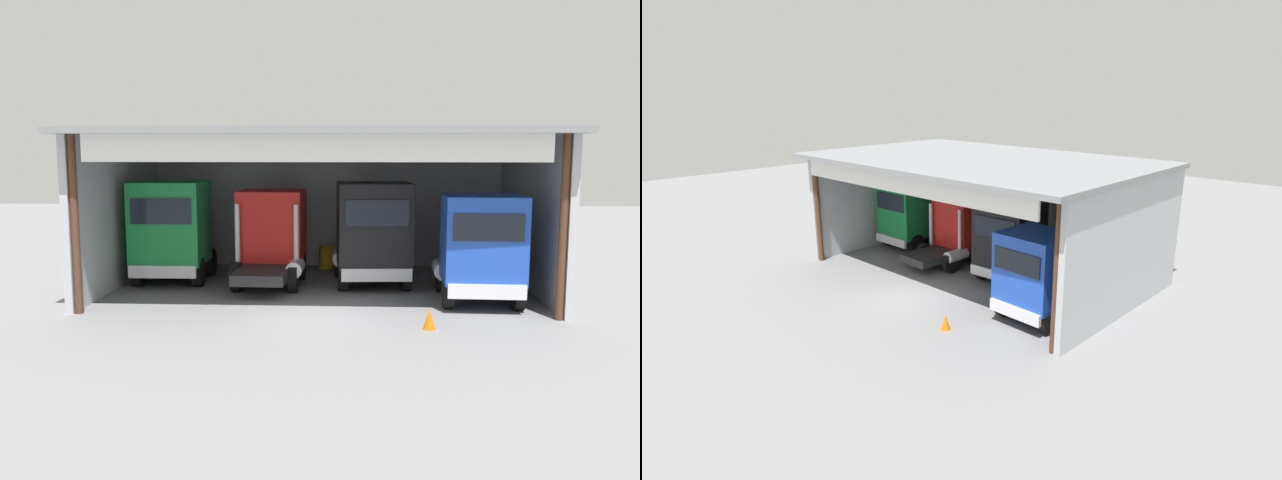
% 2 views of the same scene
% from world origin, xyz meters
% --- Properties ---
extents(ground_plane, '(80.00, 80.00, 0.00)m').
position_xyz_m(ground_plane, '(0.00, 0.00, 0.00)').
color(ground_plane, slate).
rests_on(ground_plane, ground).
extents(workshop_shed, '(15.37, 10.03, 5.57)m').
position_xyz_m(workshop_shed, '(0.00, 5.47, 3.86)').
color(workshop_shed, '#ADB2B7').
rests_on(workshop_shed, ground).
extents(truck_green_right_bay, '(2.70, 4.44, 3.77)m').
position_xyz_m(truck_green_right_bay, '(-5.57, 4.95, 2.00)').
color(truck_green_right_bay, '#197F3D').
rests_on(truck_green_right_bay, ground).
extents(truck_red_center_bay, '(2.53, 4.91, 3.42)m').
position_xyz_m(truck_red_center_bay, '(-1.87, 5.05, 1.79)').
color(truck_red_center_bay, red).
rests_on(truck_red_center_bay, ground).
extents(truck_black_left_bay, '(2.92, 5.12, 3.76)m').
position_xyz_m(truck_black_left_bay, '(1.80, 4.67, 1.97)').
color(truck_black_left_bay, black).
rests_on(truck_black_left_bay, ground).
extents(truck_blue_yard_outside, '(2.64, 5.26, 3.52)m').
position_xyz_m(truck_blue_yard_outside, '(5.16, 2.12, 1.82)').
color(truck_blue_yard_outside, '#1E47B7').
rests_on(truck_blue_yard_outside, ground).
extents(oil_drum, '(0.58, 0.58, 0.91)m').
position_xyz_m(oil_drum, '(-0.01, 8.25, 0.46)').
color(oil_drum, gold).
rests_on(oil_drum, ground).
extents(tool_cart, '(0.90, 0.60, 1.00)m').
position_xyz_m(tool_cart, '(0.95, 7.87, 0.50)').
color(tool_cart, red).
rests_on(tool_cart, ground).
extents(traffic_cone, '(0.36, 0.36, 0.56)m').
position_xyz_m(traffic_cone, '(3.25, -1.10, 0.28)').
color(traffic_cone, orange).
rests_on(traffic_cone, ground).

